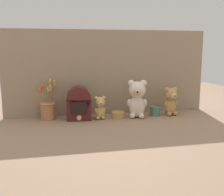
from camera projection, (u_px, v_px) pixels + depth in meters
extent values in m
plane|color=#8E7056|center=(113.00, 118.00, 2.23)|extent=(4.00, 4.00, 0.00)
cube|color=gray|center=(108.00, 73.00, 2.33)|extent=(1.69, 0.02, 0.70)
ellipsoid|color=beige|center=(137.00, 107.00, 2.25)|extent=(0.15, 0.13, 0.17)
sphere|color=beige|center=(137.00, 90.00, 2.23)|extent=(0.13, 0.13, 0.13)
sphere|color=#D1B289|center=(137.00, 92.00, 2.18)|extent=(0.06, 0.06, 0.06)
sphere|color=black|center=(138.00, 92.00, 2.15)|extent=(0.02, 0.02, 0.02)
sphere|color=beige|center=(143.00, 83.00, 2.21)|extent=(0.05, 0.05, 0.05)
sphere|color=beige|center=(131.00, 83.00, 2.22)|extent=(0.05, 0.05, 0.05)
ellipsoid|color=beige|center=(145.00, 103.00, 2.23)|extent=(0.05, 0.07, 0.08)
ellipsoid|color=beige|center=(129.00, 103.00, 2.24)|extent=(0.05, 0.07, 0.08)
ellipsoid|color=beige|center=(141.00, 116.00, 2.22)|extent=(0.06, 0.08, 0.04)
ellipsoid|color=beige|center=(132.00, 116.00, 2.22)|extent=(0.06, 0.08, 0.04)
ellipsoid|color=tan|center=(170.00, 107.00, 2.33)|extent=(0.11, 0.09, 0.14)
sphere|color=tan|center=(171.00, 94.00, 2.31)|extent=(0.10, 0.10, 0.10)
sphere|color=#D1B289|center=(173.00, 96.00, 2.27)|extent=(0.05, 0.05, 0.05)
sphere|color=black|center=(175.00, 96.00, 2.25)|extent=(0.01, 0.01, 0.01)
sphere|color=tan|center=(175.00, 89.00, 2.31)|extent=(0.04, 0.04, 0.04)
sphere|color=tan|center=(167.00, 90.00, 2.29)|extent=(0.04, 0.04, 0.04)
ellipsoid|color=tan|center=(176.00, 104.00, 2.33)|extent=(0.03, 0.05, 0.06)
ellipsoid|color=tan|center=(166.00, 105.00, 2.30)|extent=(0.03, 0.05, 0.06)
ellipsoid|color=tan|center=(175.00, 113.00, 2.32)|extent=(0.04, 0.06, 0.03)
ellipsoid|color=tan|center=(169.00, 114.00, 2.30)|extent=(0.04, 0.06, 0.03)
ellipsoid|color=tan|center=(100.00, 112.00, 2.20)|extent=(0.08, 0.06, 0.11)
sphere|color=tan|center=(100.00, 102.00, 2.18)|extent=(0.08, 0.08, 0.08)
sphere|color=#D1B289|center=(101.00, 103.00, 2.16)|extent=(0.04, 0.04, 0.04)
sphere|color=black|center=(101.00, 104.00, 2.14)|extent=(0.01, 0.01, 0.01)
sphere|color=tan|center=(103.00, 98.00, 2.19)|extent=(0.03, 0.03, 0.03)
sphere|color=tan|center=(96.00, 98.00, 2.17)|extent=(0.03, 0.03, 0.03)
ellipsoid|color=tan|center=(105.00, 110.00, 2.20)|extent=(0.02, 0.04, 0.05)
ellipsoid|color=tan|center=(95.00, 110.00, 2.18)|extent=(0.02, 0.04, 0.05)
ellipsoid|color=tan|center=(103.00, 118.00, 2.19)|extent=(0.03, 0.04, 0.03)
ellipsoid|color=tan|center=(98.00, 118.00, 2.18)|extent=(0.03, 0.04, 0.03)
cylinder|color=#AD7047|center=(48.00, 111.00, 2.18)|extent=(0.11, 0.11, 0.13)
torus|color=#AD7047|center=(47.00, 103.00, 2.17)|extent=(0.12, 0.12, 0.01)
cylinder|color=#9E7542|center=(49.00, 95.00, 2.20)|extent=(0.04, 0.02, 0.10)
ellipsoid|color=tan|center=(50.00, 89.00, 2.21)|extent=(0.04, 0.04, 0.05)
cylinder|color=#9E7542|center=(52.00, 92.00, 2.20)|extent=(0.05, 0.05, 0.15)
ellipsoid|color=gold|center=(54.00, 82.00, 2.21)|extent=(0.04, 0.04, 0.05)
cylinder|color=#9E7542|center=(44.00, 94.00, 2.17)|extent=(0.02, 0.02, 0.13)
ellipsoid|color=#C65B28|center=(43.00, 85.00, 2.16)|extent=(0.04, 0.04, 0.04)
cylinder|color=#9E7542|center=(50.00, 96.00, 2.15)|extent=(0.01, 0.02, 0.11)
ellipsoid|color=tan|center=(50.00, 88.00, 2.14)|extent=(0.04, 0.04, 0.06)
cylinder|color=#9E7542|center=(48.00, 96.00, 2.12)|extent=(0.04, 0.01, 0.11)
ellipsoid|color=tan|center=(48.00, 90.00, 2.10)|extent=(0.03, 0.02, 0.05)
cylinder|color=#9E7542|center=(49.00, 92.00, 2.20)|extent=(0.05, 0.02, 0.16)
ellipsoid|color=gold|center=(50.00, 81.00, 2.21)|extent=(0.04, 0.03, 0.04)
cylinder|color=#9E7542|center=(43.00, 96.00, 2.17)|extent=(0.02, 0.04, 0.10)
ellipsoid|color=#C65B28|center=(40.00, 90.00, 2.17)|extent=(0.04, 0.05, 0.05)
cylinder|color=#9E7542|center=(52.00, 94.00, 2.19)|extent=(0.03, 0.04, 0.12)
ellipsoid|color=tan|center=(54.00, 87.00, 2.20)|extent=(0.04, 0.05, 0.06)
cube|color=#4C1919|center=(79.00, 109.00, 2.18)|extent=(0.20, 0.15, 0.17)
cylinder|color=#4C1919|center=(79.00, 98.00, 2.16)|extent=(0.20, 0.15, 0.19)
cube|color=black|center=(79.00, 108.00, 2.11)|extent=(0.12, 0.02, 0.09)
cylinder|color=#D6BC7A|center=(79.00, 118.00, 2.12)|extent=(0.04, 0.01, 0.04)
cylinder|color=tan|center=(118.00, 115.00, 2.24)|extent=(0.10, 0.10, 0.04)
cylinder|color=tan|center=(118.00, 112.00, 2.23)|extent=(0.10, 0.10, 0.01)
cylinder|color=#47705B|center=(155.00, 112.00, 2.31)|extent=(0.08, 0.08, 0.06)
cylinder|color=#47705B|center=(155.00, 107.00, 2.30)|extent=(0.08, 0.08, 0.01)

